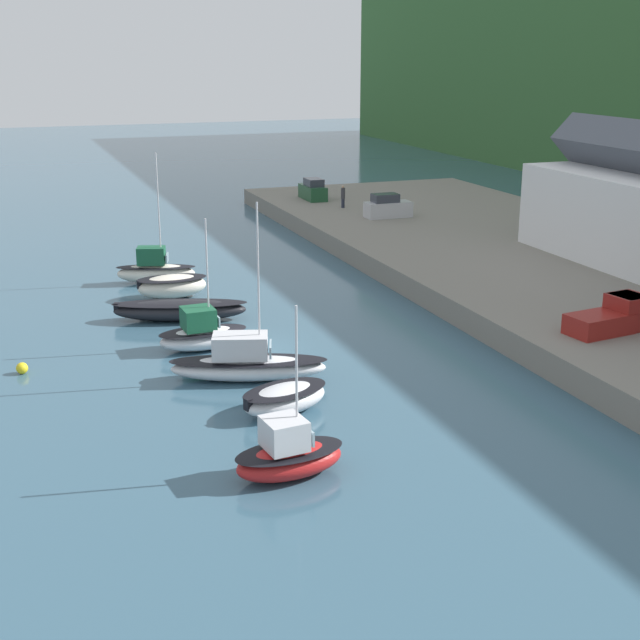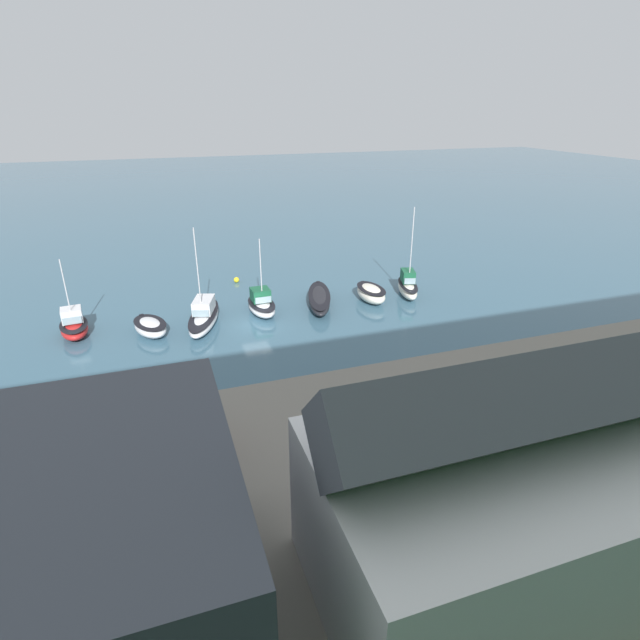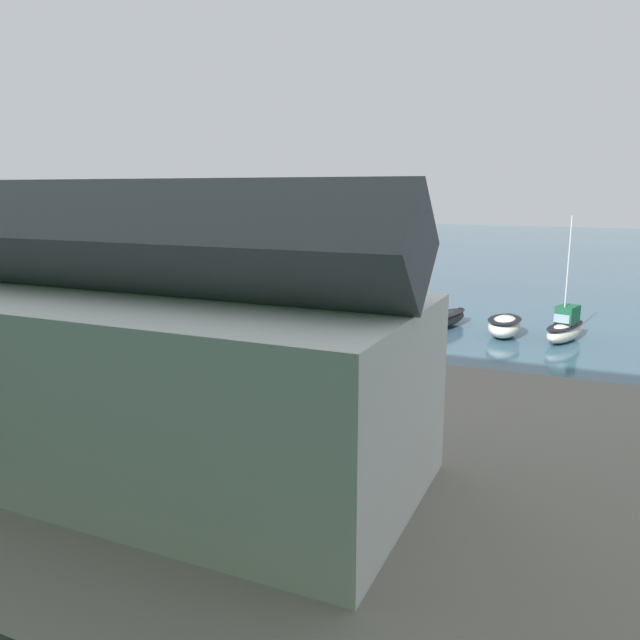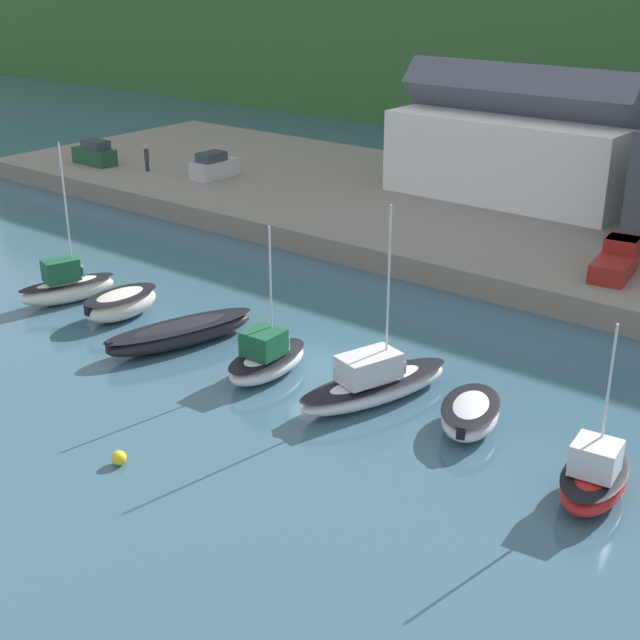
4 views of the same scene
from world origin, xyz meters
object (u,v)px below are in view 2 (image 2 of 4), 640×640
object	(u,v)px
moored_boat_3	(261,305)
moored_boat_5	(150,327)
moored_boat_0	(408,286)
pickup_truck_0	(178,435)
mooring_buoy_0	(236,280)
moored_boat_4	(204,316)
moored_boat_1	(371,293)
moored_boat_2	(319,299)
moored_boat_6	(74,326)

from	to	relation	value
moored_boat_3	moored_boat_5	distance (m)	10.39
moored_boat_5	moored_boat_3	bearing A→B (deg)	169.93
moored_boat_0	pickup_truck_0	bearing A→B (deg)	56.74
mooring_buoy_0	moored_boat_4	bearing A→B (deg)	65.88
pickup_truck_0	mooring_buoy_0	world-z (taller)	pickup_truck_0
moored_boat_0	moored_boat_3	size ratio (longest dim) A/B	1.26
moored_boat_0	moored_boat_3	world-z (taller)	moored_boat_0
moored_boat_1	mooring_buoy_0	world-z (taller)	moored_boat_1
moored_boat_1	pickup_truck_0	bearing A→B (deg)	45.40
moored_boat_3	moored_boat_1	bearing A→B (deg)	175.17
moored_boat_2	moored_boat_3	xyz separation A→B (m)	(5.91, 0.10, 0.20)
moored_boat_2	pickup_truck_0	distance (m)	25.70
moored_boat_4	mooring_buoy_0	bearing A→B (deg)	-96.41
moored_boat_6	pickup_truck_0	size ratio (longest dim) A/B	1.41
moored_boat_0	moored_boat_6	world-z (taller)	moored_boat_0
moored_boat_1	mooring_buoy_0	distance (m)	15.79
moored_boat_0	pickup_truck_0	world-z (taller)	moored_boat_0
moored_boat_2	mooring_buoy_0	world-z (taller)	moored_boat_2
moored_boat_2	moored_boat_3	size ratio (longest dim) A/B	1.17
moored_boat_5	mooring_buoy_0	world-z (taller)	moored_boat_5
mooring_buoy_0	moored_boat_3	bearing A→B (deg)	94.25
moored_boat_5	pickup_truck_0	bearing A→B (deg)	74.84
moored_boat_3	moored_boat_4	world-z (taller)	moored_boat_4
moored_boat_3	moored_boat_5	world-z (taller)	moored_boat_3
moored_boat_4	pickup_truck_0	size ratio (longest dim) A/B	1.85
moored_boat_5	moored_boat_0	bearing A→B (deg)	164.51
moored_boat_1	moored_boat_2	world-z (taller)	moored_boat_1
moored_boat_2	pickup_truck_0	xyz separation A→B (m)	(15.00, 20.80, 1.66)
moored_boat_4	pickup_truck_0	bearing A→B (deg)	97.54
moored_boat_3	moored_boat_5	size ratio (longest dim) A/B	1.49
moored_boat_3	pickup_truck_0	bearing A→B (deg)	63.82
moored_boat_5	pickup_truck_0	distance (m)	19.25
mooring_buoy_0	pickup_truck_0	bearing A→B (deg)	74.64
moored_boat_0	moored_boat_3	xyz separation A→B (m)	(15.65, -0.11, -0.11)
moored_boat_5	pickup_truck_0	size ratio (longest dim) A/B	1.01
moored_boat_2	moored_boat_6	distance (m)	22.45
pickup_truck_0	moored_boat_2	bearing A→B (deg)	-133.60
moored_boat_3	moored_boat_4	bearing A→B (deg)	8.24
moored_boat_1	moored_boat_4	xyz separation A→B (m)	(16.86, 0.58, 0.03)
moored_boat_3	mooring_buoy_0	xyz separation A→B (m)	(0.72, -9.76, -0.58)
moored_boat_6	pickup_truck_0	distance (m)	22.32
moored_boat_6	mooring_buoy_0	size ratio (longest dim) A/B	11.43
moored_boat_3	pickup_truck_0	xyz separation A→B (m)	(9.09, 20.70, 1.47)
mooring_buoy_0	moored_boat_5	bearing A→B (deg)	49.84
moored_boat_1	pickup_truck_0	world-z (taller)	pickup_truck_0
moored_boat_2	mooring_buoy_0	distance (m)	11.72
moored_boat_3	moored_boat_4	xyz separation A→B (m)	(5.56, 1.05, -0.01)
moored_boat_0	moored_boat_2	distance (m)	9.75
mooring_buoy_0	moored_boat_6	bearing A→B (deg)	30.89
moored_boat_2	moored_boat_4	bearing A→B (deg)	22.51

